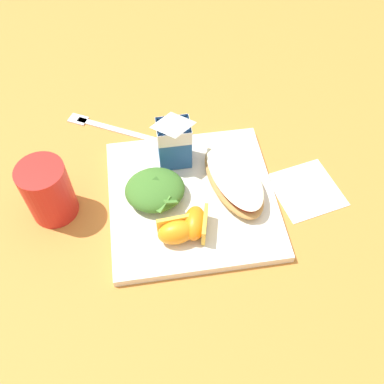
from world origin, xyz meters
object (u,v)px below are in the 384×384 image
Objects in this scene: metal_fork at (105,126)px; drinking_red_cup at (48,191)px; orange_wedge_middle at (196,223)px; green_salad_pile at (155,190)px; milk_carton at (174,138)px; orange_wedge_front at (176,231)px; cheesy_pizza_bread at (234,178)px; white_plate at (192,198)px; paper_napkin at (306,190)px.

drinking_red_cup reaches higher than metal_fork.
orange_wedge_middle is 0.24m from drinking_red_cup.
drinking_red_cup is at bearing 176.74° from green_salad_pile.
milk_carton is at bearing -43.69° from metal_fork.
drinking_red_cup is at bearing 154.25° from orange_wedge_front.
cheesy_pizza_bread is 0.29m from metal_fork.
orange_wedge_middle reaches higher than white_plate.
drinking_red_cup reaches higher than paper_napkin.
orange_wedge_front and orange_wedge_middle have the same top height.
cheesy_pizza_bread is 0.14m from orange_wedge_front.
white_plate is 2.55× the size of paper_napkin.
metal_fork is at bearing 110.96° from orange_wedge_front.
green_salad_pile is at bearing -3.26° from drinking_red_cup.
milk_carton is at bearing 60.52° from green_salad_pile.
cheesy_pizza_bread is 2.73× the size of orange_wedge_middle.
orange_wedge_middle is (-0.08, -0.08, 0.00)m from cheesy_pizza_bread.
cheesy_pizza_bread is 1.66× the size of milk_carton.
cheesy_pizza_bread is at bearing 171.12° from paper_napkin.
green_salad_pile is at bearing -119.48° from milk_carton.
white_plate is 0.07m from green_salad_pile.
paper_napkin is (0.20, -0.01, -0.01)m from white_plate.
milk_carton is (0.04, 0.08, 0.04)m from green_salad_pile.
milk_carton is at bearing 95.52° from orange_wedge_middle.
orange_wedge_middle is 0.39× the size of metal_fork.
green_salad_pile is at bearing 176.91° from paper_napkin.
paper_napkin is 0.44m from drinking_red_cup.
milk_carton is at bearing 102.88° from white_plate.
cheesy_pizza_bread is at bearing -0.71° from drinking_red_cup.
white_plate is 2.55× the size of milk_carton.
white_plate is at bearing -6.12° from green_salad_pile.
orange_wedge_front is 0.57× the size of paper_napkin.
drinking_red_cup is (-0.21, -0.07, -0.02)m from milk_carton.
orange_wedge_middle is at bearing -62.68° from metal_fork.
milk_carton is 0.17m from orange_wedge_front.
green_salad_pile is (-0.06, 0.01, 0.03)m from white_plate.
paper_napkin is at bearing 16.42° from orange_wedge_front.
metal_fork reaches higher than paper_napkin.
orange_wedge_front is 0.03m from orange_wedge_middle.
green_salad_pile reaches higher than paper_napkin.
orange_wedge_middle is at bearing 17.10° from orange_wedge_front.
milk_carton is 1.02× the size of drinking_red_cup.
paper_napkin is at bearing 16.32° from orange_wedge_middle.
paper_napkin is (0.21, 0.06, -0.03)m from orange_wedge_middle.
orange_wedge_middle reaches higher than cheesy_pizza_bread.
metal_fork is at bearing 139.00° from cheesy_pizza_bread.
drinking_red_cup is at bearing 175.98° from white_plate.
orange_wedge_front is at bearing -163.58° from paper_napkin.
milk_carton reaches higher than metal_fork.
drinking_red_cup is at bearing 176.84° from paper_napkin.
paper_napkin is at bearing -8.88° from cheesy_pizza_bread.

